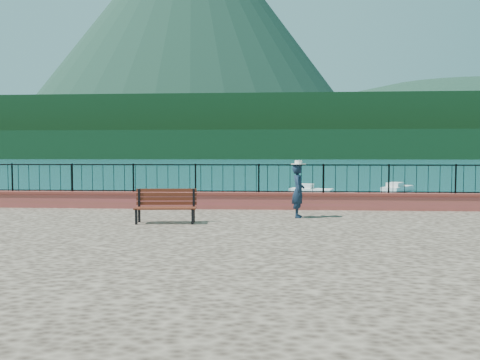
# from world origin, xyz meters

# --- Properties ---
(ground) EXTENTS (2000.00, 2000.00, 0.00)m
(ground) POSITION_xyz_m (0.00, 0.00, 0.00)
(ground) COLOR #19596B
(ground) RESTS_ON ground
(promenade) EXTENTS (30.00, 20.00, 1.20)m
(promenade) POSITION_xyz_m (0.00, -6.00, 0.60)
(promenade) COLOR #332821
(promenade) RESTS_ON ground
(parapet) EXTENTS (28.00, 0.46, 0.58)m
(parapet) POSITION_xyz_m (0.00, 3.70, 1.49)
(parapet) COLOR #A73C43
(parapet) RESTS_ON promenade
(railing) EXTENTS (27.00, 0.05, 0.95)m
(railing) POSITION_xyz_m (0.00, 3.70, 2.25)
(railing) COLOR black
(railing) RESTS_ON parapet
(dock) EXTENTS (2.00, 16.00, 0.30)m
(dock) POSITION_xyz_m (-2.00, 12.00, 0.15)
(dock) COLOR #2D231C
(dock) RESTS_ON ground
(far_forest) EXTENTS (900.00, 60.00, 18.00)m
(far_forest) POSITION_xyz_m (0.00, 300.00, 9.00)
(far_forest) COLOR black
(far_forest) RESTS_ON ground
(foothills) EXTENTS (900.00, 120.00, 44.00)m
(foothills) POSITION_xyz_m (0.00, 360.00, 22.00)
(foothills) COLOR black
(foothills) RESTS_ON ground
(volcano) EXTENTS (560.00, 560.00, 380.00)m
(volcano) POSITION_xyz_m (-120.00, 700.00, 190.00)
(volcano) COLOR #142D23
(volcano) RESTS_ON ground
(companion_hill) EXTENTS (448.00, 384.00, 180.00)m
(companion_hill) POSITION_xyz_m (220.00, 560.00, 0.00)
(companion_hill) COLOR #142D23
(companion_hill) RESTS_ON ground
(park_bench) EXTENTS (1.72, 0.69, 0.93)m
(park_bench) POSITION_xyz_m (-2.77, 0.24, 1.48)
(park_bench) COLOR black
(park_bench) RESTS_ON promenade
(person) EXTENTS (0.42, 0.61, 1.59)m
(person) POSITION_xyz_m (0.93, 1.64, 2.00)
(person) COLOR #112034
(person) RESTS_ON promenade
(hat) EXTENTS (0.44, 0.44, 0.12)m
(hat) POSITION_xyz_m (0.93, 1.64, 2.85)
(hat) COLOR silver
(hat) RESTS_ON person
(boat_0) EXTENTS (4.48, 2.03, 0.80)m
(boat_0) POSITION_xyz_m (-3.96, 9.78, 0.40)
(boat_0) COLOR silver
(boat_0) RESTS_ON ground
(boat_1) EXTENTS (4.33, 3.51, 0.80)m
(boat_1) POSITION_xyz_m (3.22, 11.20, 0.40)
(boat_1) COLOR silver
(boat_1) RESTS_ON ground
(boat_2) EXTENTS (3.51, 3.07, 0.80)m
(boat_2) POSITION_xyz_m (5.25, 16.30, 0.40)
(boat_2) COLOR silver
(boat_2) RESTS_ON ground
(boat_3) EXTENTS (4.21, 2.52, 0.80)m
(boat_3) POSITION_xyz_m (-5.74, 18.10, 0.40)
(boat_3) COLOR silver
(boat_3) RESTS_ON ground
(boat_4) EXTENTS (3.50, 2.33, 0.80)m
(boat_4) POSITION_xyz_m (3.27, 24.28, 0.40)
(boat_4) COLOR white
(boat_4) RESTS_ON ground
(boat_5) EXTENTS (3.48, 4.33, 0.80)m
(boat_5) POSITION_xyz_m (10.70, 27.34, 0.40)
(boat_5) COLOR silver
(boat_5) RESTS_ON ground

